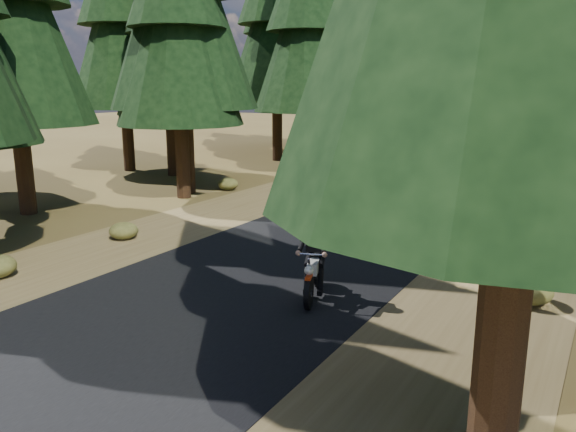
% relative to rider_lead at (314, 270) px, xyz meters
% --- Properties ---
extents(ground, '(120.00, 120.00, 0.00)m').
position_rel_rider_lead_xyz_m(ground, '(-1.63, 0.26, -0.56)').
color(ground, '#4A391A').
rests_on(ground, ground).
extents(road, '(6.00, 100.00, 0.01)m').
position_rel_rider_lead_xyz_m(road, '(-1.63, 5.26, -0.56)').
color(road, black).
rests_on(road, ground).
extents(shoulder_l, '(3.20, 100.00, 0.01)m').
position_rel_rider_lead_xyz_m(shoulder_l, '(-6.23, 5.26, -0.56)').
color(shoulder_l, brown).
rests_on(shoulder_l, ground).
extents(shoulder_r, '(3.20, 100.00, 0.01)m').
position_rel_rider_lead_xyz_m(shoulder_r, '(2.97, 5.26, -0.56)').
color(shoulder_r, brown).
rests_on(shoulder_r, ground).
extents(pine_forest, '(34.59, 55.08, 16.32)m').
position_rel_rider_lead_xyz_m(pine_forest, '(-1.65, 21.31, 7.33)').
color(pine_forest, black).
rests_on(pine_forest, ground).
extents(understory_shrubs, '(15.97, 31.71, 0.67)m').
position_rel_rider_lead_xyz_m(understory_shrubs, '(-0.85, 8.12, -0.29)').
color(understory_shrubs, '#474C1E').
rests_on(understory_shrubs, ground).
extents(rider_lead, '(1.15, 1.96, 1.68)m').
position_rel_rider_lead_xyz_m(rider_lead, '(0.00, 0.00, 0.00)').
color(rider_lead, silver).
rests_on(rider_lead, road).
extents(rider_follow, '(1.31, 2.12, 1.81)m').
position_rel_rider_lead_xyz_m(rider_follow, '(-2.83, 7.14, 0.04)').
color(rider_follow, '#A10A0E').
rests_on(rider_follow, road).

